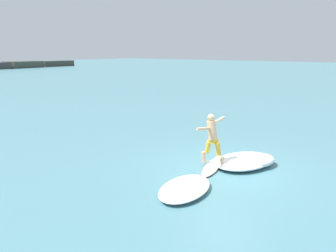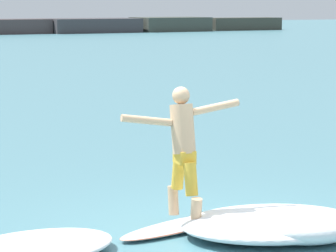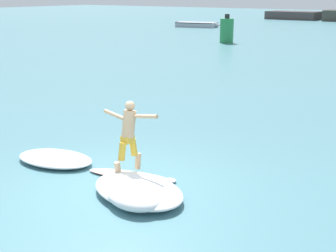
{
  "view_description": "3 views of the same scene",
  "coord_description": "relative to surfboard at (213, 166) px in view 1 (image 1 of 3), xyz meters",
  "views": [
    {
      "loc": [
        -8.82,
        -4.45,
        3.66
      ],
      "look_at": [
        -0.35,
        1.98,
        1.18
      ],
      "focal_mm": 35.0,
      "sensor_mm": 36.0,
      "label": 1
    },
    {
      "loc": [
        -4.24,
        -8.05,
        2.73
      ],
      "look_at": [
        0.39,
        1.98,
        1.01
      ],
      "focal_mm": 85.0,
      "sensor_mm": 36.0,
      "label": 2
    },
    {
      "loc": [
        6.24,
        -7.09,
        4.01
      ],
      "look_at": [
        -0.05,
        1.82,
        0.87
      ],
      "focal_mm": 50.0,
      "sensor_mm": 36.0,
      "label": 3
    }
  ],
  "objects": [
    {
      "name": "ground_plane",
      "position": [
        0.09,
        -0.39,
        -0.05
      ],
      "size": [
        200.0,
        200.0,
        0.0
      ],
      "primitive_type": "plane",
      "color": "teal"
    },
    {
      "name": "surfboard",
      "position": [
        0.0,
        0.0,
        0.0
      ],
      "size": [
        2.12,
        0.98,
        0.23
      ],
      "color": "white",
      "rests_on": "ground"
    },
    {
      "name": "surfer",
      "position": [
        -0.03,
        0.03,
        1.0
      ],
      "size": [
        1.54,
        0.85,
        1.64
      ],
      "color": "tan",
      "rests_on": "surfboard"
    },
    {
      "name": "wave_foam_at_tail",
      "position": [
        1.0,
        -1.06,
        0.14
      ],
      "size": [
        1.54,
        1.3,
        0.37
      ],
      "color": "white",
      "rests_on": "ground"
    },
    {
      "name": "wave_foam_at_nose",
      "position": [
        -2.07,
        -0.34,
        0.06
      ],
      "size": [
        2.17,
        1.49,
        0.21
      ],
      "color": "white",
      "rests_on": "ground"
    },
    {
      "name": "wave_foam_beside",
      "position": [
        0.79,
        -0.7,
        0.1
      ],
      "size": [
        2.52,
        2.0,
        0.29
      ],
      "color": "white",
      "rests_on": "ground"
    }
  ]
}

